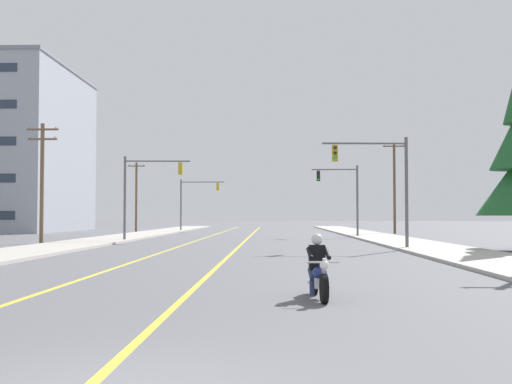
% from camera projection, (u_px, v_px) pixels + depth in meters
% --- Properties ---
extents(lane_stripe_center, '(0.16, 100.00, 0.01)m').
position_uv_depth(lane_stripe_center, '(248.00, 238.00, 51.28)').
color(lane_stripe_center, yellow).
rests_on(lane_stripe_center, ground).
extents(lane_stripe_left, '(0.16, 100.00, 0.01)m').
position_uv_depth(lane_stripe_left, '(205.00, 238.00, 51.38)').
color(lane_stripe_left, yellow).
rests_on(lane_stripe_left, ground).
extents(sidewalk_kerb_right, '(4.40, 110.00, 0.14)m').
position_uv_depth(sidewalk_kerb_right, '(391.00, 240.00, 46.00)').
color(sidewalk_kerb_right, '#ADA89E').
rests_on(sidewalk_kerb_right, ground).
extents(sidewalk_kerb_left, '(4.40, 110.00, 0.14)m').
position_uv_depth(sidewalk_kerb_left, '(109.00, 239.00, 46.56)').
color(sidewalk_kerb_left, '#ADA89E').
rests_on(sidewalk_kerb_left, ground).
extents(motorcycle_with_rider, '(0.70, 2.19, 1.46)m').
position_uv_depth(motorcycle_with_rider, '(318.00, 272.00, 13.93)').
color(motorcycle_with_rider, black).
rests_on(motorcycle_with_rider, ground).
extents(traffic_signal_near_right, '(4.73, 0.52, 6.20)m').
position_uv_depth(traffic_signal_near_right, '(382.00, 175.00, 33.86)').
color(traffic_signal_near_right, '#56565B').
rests_on(traffic_signal_near_right, ground).
extents(traffic_signal_near_left, '(4.85, 0.50, 6.20)m').
position_uv_depth(traffic_signal_near_left, '(144.00, 185.00, 44.95)').
color(traffic_signal_near_left, '#56565B').
rests_on(traffic_signal_near_left, ground).
extents(traffic_signal_mid_right, '(4.01, 0.40, 6.20)m').
position_uv_depth(traffic_signal_mid_right, '(344.00, 190.00, 53.04)').
color(traffic_signal_mid_right, '#56565B').
rests_on(traffic_signal_mid_right, ground).
extents(traffic_signal_mid_left, '(5.31, 0.46, 6.20)m').
position_uv_depth(traffic_signal_mid_left, '(194.00, 197.00, 73.23)').
color(traffic_signal_mid_left, '#56565B').
rests_on(traffic_signal_mid_left, ground).
extents(utility_pole_left_near, '(2.12, 0.26, 8.03)m').
position_uv_depth(utility_pole_left_near, '(42.00, 178.00, 41.02)').
color(utility_pole_left_near, brown).
rests_on(utility_pole_left_near, ground).
extents(utility_pole_right_far, '(2.32, 0.26, 9.43)m').
position_uv_depth(utility_pole_right_far, '(394.00, 186.00, 63.45)').
color(utility_pole_right_far, brown).
rests_on(utility_pole_right_far, ground).
extents(utility_pole_left_far, '(2.01, 0.26, 8.04)m').
position_uv_depth(utility_pole_left_far, '(136.00, 195.00, 71.57)').
color(utility_pole_left_far, brown).
rests_on(utility_pole_left_far, ground).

